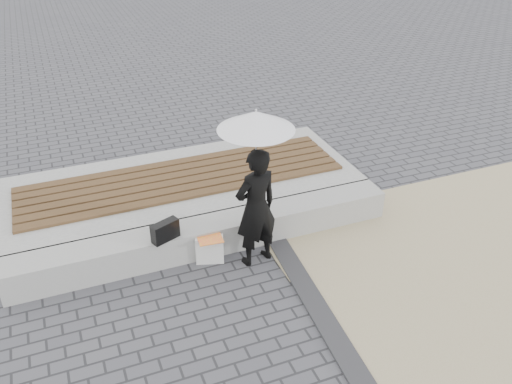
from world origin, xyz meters
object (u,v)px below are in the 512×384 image
at_px(parasol, 256,121).
at_px(woman, 256,208).
at_px(handbag, 165,231).
at_px(seating_ledge, 208,235).
at_px(canvas_tote, 210,249).

bearing_deg(parasol, woman, -90.00).
xyz_separation_m(woman, handbag, (-1.06, 0.30, -0.26)).
distance_m(woman, handbag, 1.13).
relative_size(seating_ledge, handbag, 14.32).
xyz_separation_m(parasol, handbag, (-1.06, 0.30, -1.38)).
bearing_deg(seating_ledge, parasol, -43.87).
bearing_deg(handbag, canvas_tote, -33.84).
xyz_separation_m(seating_ledge, handbag, (-0.58, -0.17, 0.32)).
distance_m(woman, canvas_tote, 0.83).
height_order(seating_ledge, handbag, handbag).
height_order(seating_ledge, parasol, parasol).
height_order(parasol, canvas_tote, parasol).
distance_m(parasol, canvas_tote, 1.82).
bearing_deg(canvas_tote, handbag, -173.53).
bearing_deg(canvas_tote, seating_ledge, 94.43).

